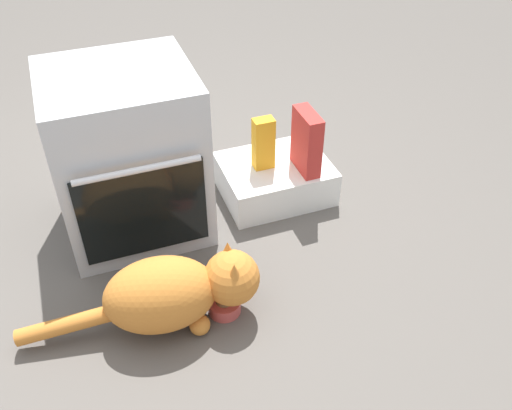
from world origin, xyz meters
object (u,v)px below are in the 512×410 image
object	(u,v)px
pantry_cabinet	(275,179)
cereal_box	(307,142)
cat	(175,291)
oven	(128,156)
juice_carton	(263,144)
food_bowl	(224,305)

from	to	relation	value
pantry_cabinet	cereal_box	world-z (taller)	cereal_box
cereal_box	cat	bearing A→B (deg)	-145.20
oven	cat	distance (m)	0.62
pantry_cabinet	cereal_box	xyz separation A→B (m)	(0.11, -0.08, 0.22)
pantry_cabinet	juice_carton	size ratio (longest dim) A/B	2.01
pantry_cabinet	cat	world-z (taller)	cat
food_bowl	cat	distance (m)	0.21
oven	food_bowl	xyz separation A→B (m)	(0.20, -0.61, -0.32)
oven	pantry_cabinet	xyz separation A→B (m)	(0.63, -0.01, -0.27)
pantry_cabinet	juice_carton	xyz separation A→B (m)	(-0.06, 0.00, 0.20)
oven	food_bowl	bearing A→B (deg)	-71.75
juice_carton	cereal_box	world-z (taller)	cereal_box
oven	juice_carton	size ratio (longest dim) A/B	2.95
juice_carton	cat	bearing A→B (deg)	-133.48
pantry_cabinet	juice_carton	world-z (taller)	juice_carton
food_bowl	cereal_box	xyz separation A→B (m)	(0.54, 0.52, 0.28)
oven	food_bowl	distance (m)	0.72
oven	pantry_cabinet	world-z (taller)	oven
pantry_cabinet	cereal_box	distance (m)	0.26
cereal_box	juice_carton	bearing A→B (deg)	154.54
cat	juice_carton	bearing A→B (deg)	52.88
cat	cereal_box	world-z (taller)	cereal_box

